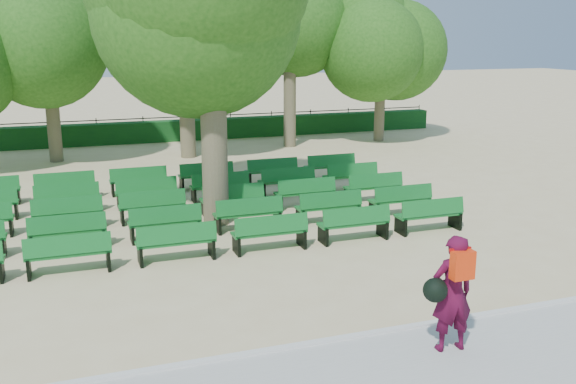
% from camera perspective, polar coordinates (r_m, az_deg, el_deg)
% --- Properties ---
extents(ground, '(120.00, 120.00, 0.00)m').
position_cam_1_polar(ground, '(15.85, -2.61, -3.16)').
color(ground, '#D0BA8A').
extents(paving, '(30.00, 2.20, 0.06)m').
position_cam_1_polar(paving, '(9.53, 10.91, -15.31)').
color(paving, '#B3B4AF').
rests_on(paving, ground).
extents(curb, '(30.00, 0.12, 0.10)m').
position_cam_1_polar(curb, '(10.41, 7.67, -12.41)').
color(curb, silver).
rests_on(curb, ground).
extents(hedge, '(26.00, 0.70, 0.90)m').
position_cam_1_polar(hedge, '(29.15, -10.67, 5.36)').
color(hedge, '#134A1A').
rests_on(hedge, ground).
extents(fence, '(26.00, 0.10, 1.02)m').
position_cam_1_polar(fence, '(29.61, -10.75, 4.60)').
color(fence, black).
rests_on(fence, ground).
extents(tree_line, '(21.80, 6.80, 7.04)m').
position_cam_1_polar(tree_line, '(25.33, -9.20, 3.13)').
color(tree_line, '#2C631A').
rests_on(tree_line, ground).
extents(bench_array, '(1.68, 0.60, 1.04)m').
position_cam_1_polar(bench_array, '(16.86, -8.34, -1.96)').
color(bench_array, '#126926').
rests_on(bench_array, ground).
extents(tree_among, '(5.82, 5.82, 7.85)m').
position_cam_1_polar(tree_among, '(15.60, -6.91, 15.86)').
color(tree_among, brown).
rests_on(tree_among, ground).
extents(person, '(0.85, 0.52, 1.78)m').
position_cam_1_polar(person, '(9.75, 14.31, -8.61)').
color(person, '#490A27').
rests_on(person, ground).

